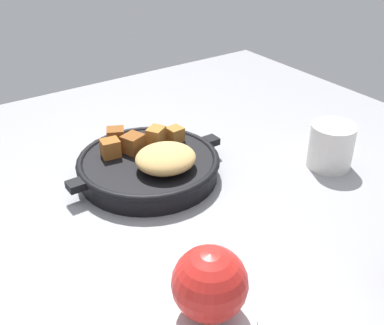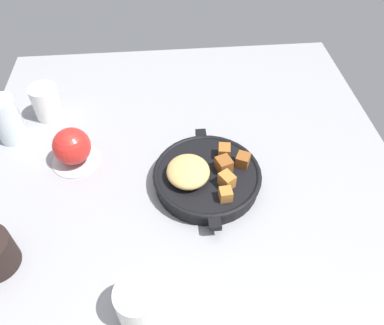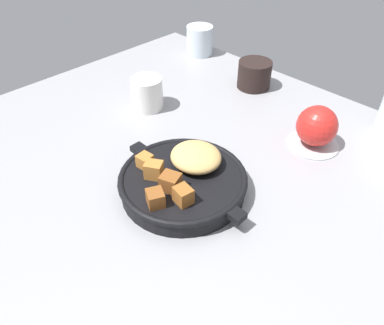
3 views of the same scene
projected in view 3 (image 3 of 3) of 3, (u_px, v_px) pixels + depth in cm
name	position (u px, v px, depth cm)	size (l,w,h in cm)	color
ground_plane	(194.00, 181.00, 73.10)	(112.22, 95.31, 2.40)	gray
cast_iron_skillet	(183.00, 179.00, 67.97)	(27.22, 22.92, 6.84)	black
saucer_plate	(312.00, 144.00, 79.93)	(10.75, 10.75, 0.60)	#B7BABF
red_apple	(317.00, 126.00, 77.11)	(8.29, 8.29, 8.29)	red
ceramic_mug_white	(147.00, 93.00, 89.32)	(7.32, 7.32, 7.52)	silver
water_glass_short	(200.00, 40.00, 113.09)	(7.73, 7.73, 8.28)	silver
coffee_mug_dark	(254.00, 74.00, 97.52)	(8.47, 8.47, 6.87)	black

